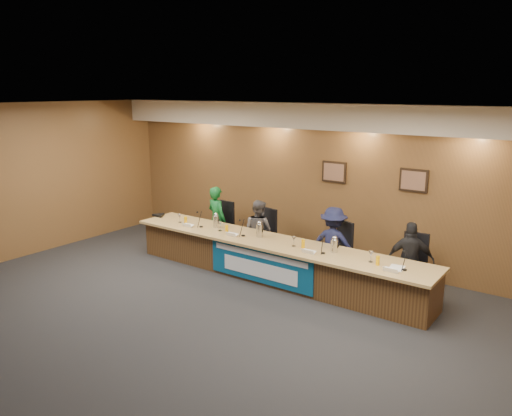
# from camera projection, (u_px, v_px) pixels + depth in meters

# --- Properties ---
(floor) EXTENTS (10.00, 10.00, 0.00)m
(floor) POSITION_uv_depth(u_px,v_px,m) (183.00, 326.00, 7.46)
(floor) COLOR black
(floor) RESTS_ON ground
(ceiling) EXTENTS (10.00, 8.00, 0.04)m
(ceiling) POSITION_uv_depth(u_px,v_px,m) (174.00, 109.00, 6.72)
(ceiling) COLOR silver
(ceiling) RESTS_ON wall_back
(wall_back) EXTENTS (10.00, 0.04, 3.20)m
(wall_back) POSITION_uv_depth(u_px,v_px,m) (317.00, 182.00, 10.23)
(wall_back) COLOR brown
(wall_back) RESTS_ON floor
(soffit) EXTENTS (10.00, 0.50, 0.50)m
(soffit) POSITION_uv_depth(u_px,v_px,m) (313.00, 116.00, 9.72)
(soffit) COLOR beige
(soffit) RESTS_ON wall_back
(dais_body) EXTENTS (6.00, 0.80, 0.70)m
(dais_body) POSITION_uv_depth(u_px,v_px,m) (273.00, 261.00, 9.27)
(dais_body) COLOR #4B3118
(dais_body) RESTS_ON floor
(dais_top) EXTENTS (6.10, 0.95, 0.05)m
(dais_top) POSITION_uv_depth(u_px,v_px,m) (271.00, 242.00, 9.14)
(dais_top) COLOR #AA8850
(dais_top) RESTS_ON dais_body
(banner) EXTENTS (2.20, 0.02, 0.65)m
(banner) POSITION_uv_depth(u_px,v_px,m) (260.00, 265.00, 8.93)
(banner) COLOR navy
(banner) RESTS_ON dais_body
(banner_text_upper) EXTENTS (2.00, 0.01, 0.10)m
(banner_text_upper) POSITION_uv_depth(u_px,v_px,m) (259.00, 255.00, 8.88)
(banner_text_upper) COLOR silver
(banner_text_upper) RESTS_ON banner
(banner_text_lower) EXTENTS (1.60, 0.01, 0.28)m
(banner_text_lower) POSITION_uv_depth(u_px,v_px,m) (259.00, 270.00, 8.94)
(banner_text_lower) COLOR silver
(banner_text_lower) RESTS_ON banner
(wall_photo_left) EXTENTS (0.52, 0.04, 0.42)m
(wall_photo_left) POSITION_uv_depth(u_px,v_px,m) (334.00, 172.00, 9.92)
(wall_photo_left) COLOR black
(wall_photo_left) RESTS_ON wall_back
(wall_photo_right) EXTENTS (0.52, 0.04, 0.42)m
(wall_photo_right) POSITION_uv_depth(u_px,v_px,m) (414.00, 180.00, 9.01)
(wall_photo_right) COLOR black
(wall_photo_right) RESTS_ON wall_back
(panelist_a) EXTENTS (0.59, 0.46, 1.44)m
(panelist_a) POSITION_uv_depth(u_px,v_px,m) (217.00, 219.00, 10.74)
(panelist_a) COLOR #0E5622
(panelist_a) RESTS_ON floor
(panelist_b) EXTENTS (0.66, 0.54, 1.30)m
(panelist_b) POSITION_uv_depth(u_px,v_px,m) (258.00, 231.00, 10.13)
(panelist_b) COLOR #4C4B50
(panelist_b) RESTS_ON floor
(panelist_c) EXTENTS (0.98, 0.68, 1.38)m
(panelist_c) POSITION_uv_depth(u_px,v_px,m) (333.00, 244.00, 9.15)
(panelist_c) COLOR #131737
(panelist_c) RESTS_ON floor
(panelist_d) EXTENTS (0.84, 0.61, 1.33)m
(panelist_d) POSITION_uv_depth(u_px,v_px,m) (410.00, 261.00, 8.33)
(panelist_d) COLOR black
(panelist_d) RESTS_ON floor
(office_chair_a) EXTENTS (0.50, 0.50, 0.08)m
(office_chair_a) POSITION_uv_depth(u_px,v_px,m) (220.00, 229.00, 10.88)
(office_chair_a) COLOR black
(office_chair_a) RESTS_ON floor
(office_chair_b) EXTENTS (0.57, 0.57, 0.08)m
(office_chair_b) POSITION_uv_depth(u_px,v_px,m) (261.00, 238.00, 10.24)
(office_chair_b) COLOR black
(office_chair_b) RESTS_ON floor
(office_chair_c) EXTENTS (0.63, 0.63, 0.08)m
(office_chair_c) POSITION_uv_depth(u_px,v_px,m) (335.00, 253.00, 9.28)
(office_chair_c) COLOR black
(office_chair_c) RESTS_ON floor
(office_chair_d) EXTENTS (0.52, 0.52, 0.08)m
(office_chair_d) POSITION_uv_depth(u_px,v_px,m) (411.00, 269.00, 8.45)
(office_chair_d) COLOR black
(office_chair_d) RESTS_ON floor
(nameplate_a) EXTENTS (0.24, 0.08, 0.10)m
(nameplate_a) POSITION_uv_depth(u_px,v_px,m) (187.00, 225.00, 10.04)
(nameplate_a) COLOR white
(nameplate_a) RESTS_ON dais_top
(microphone_a) EXTENTS (0.07, 0.07, 0.02)m
(microphone_a) POSITION_uv_depth(u_px,v_px,m) (201.00, 227.00, 10.03)
(microphone_a) COLOR black
(microphone_a) RESTS_ON dais_top
(juice_glass_a) EXTENTS (0.06, 0.06, 0.15)m
(juice_glass_a) POSITION_uv_depth(u_px,v_px,m) (186.00, 220.00, 10.27)
(juice_glass_a) COLOR #FFBA02
(juice_glass_a) RESTS_ON dais_top
(water_glass_a) EXTENTS (0.08, 0.08, 0.18)m
(water_glass_a) POSITION_uv_depth(u_px,v_px,m) (180.00, 218.00, 10.36)
(water_glass_a) COLOR silver
(water_glass_a) RESTS_ON dais_top
(nameplate_b) EXTENTS (0.24, 0.08, 0.10)m
(nameplate_b) POSITION_uv_depth(u_px,v_px,m) (231.00, 234.00, 9.41)
(nameplate_b) COLOR white
(nameplate_b) RESTS_ON dais_top
(microphone_b) EXTENTS (0.07, 0.07, 0.02)m
(microphone_b) POSITION_uv_depth(u_px,v_px,m) (243.00, 236.00, 9.43)
(microphone_b) COLOR black
(microphone_b) RESTS_ON dais_top
(juice_glass_b) EXTENTS (0.06, 0.06, 0.15)m
(juice_glass_b) POSITION_uv_depth(u_px,v_px,m) (227.00, 229.00, 9.64)
(juice_glass_b) COLOR #FFBA02
(juice_glass_b) RESTS_ON dais_top
(water_glass_b) EXTENTS (0.08, 0.08, 0.18)m
(water_glass_b) POSITION_uv_depth(u_px,v_px,m) (220.00, 226.00, 9.76)
(water_glass_b) COLOR silver
(water_glass_b) RESTS_ON dais_top
(nameplate_c) EXTENTS (0.24, 0.08, 0.10)m
(nameplate_c) POSITION_uv_depth(u_px,v_px,m) (308.00, 251.00, 8.41)
(nameplate_c) COLOR white
(nameplate_c) RESTS_ON dais_top
(microphone_c) EXTENTS (0.07, 0.07, 0.02)m
(microphone_c) POSITION_uv_depth(u_px,v_px,m) (323.00, 253.00, 8.42)
(microphone_c) COLOR black
(microphone_c) RESTS_ON dais_top
(juice_glass_c) EXTENTS (0.06, 0.06, 0.15)m
(juice_glass_c) POSITION_uv_depth(u_px,v_px,m) (303.00, 244.00, 8.71)
(juice_glass_c) COLOR #FFBA02
(juice_glass_c) RESTS_ON dais_top
(water_glass_c) EXTENTS (0.08, 0.08, 0.18)m
(water_glass_c) POSITION_uv_depth(u_px,v_px,m) (294.00, 241.00, 8.80)
(water_glass_c) COLOR silver
(water_glass_c) RESTS_ON dais_top
(nameplate_d) EXTENTS (0.24, 0.08, 0.10)m
(nameplate_d) POSITION_uv_depth(u_px,v_px,m) (390.00, 270.00, 7.55)
(nameplate_d) COLOR white
(nameplate_d) RESTS_ON dais_top
(microphone_d) EXTENTS (0.07, 0.07, 0.02)m
(microphone_d) POSITION_uv_depth(u_px,v_px,m) (405.00, 270.00, 7.64)
(microphone_d) COLOR black
(microphone_d) RESTS_ON dais_top
(juice_glass_d) EXTENTS (0.06, 0.06, 0.15)m
(juice_glass_d) POSITION_uv_depth(u_px,v_px,m) (378.00, 261.00, 7.86)
(juice_glass_d) COLOR #FFBA02
(juice_glass_d) RESTS_ON dais_top
(water_glass_d) EXTENTS (0.08, 0.08, 0.18)m
(water_glass_d) POSITION_uv_depth(u_px,v_px,m) (371.00, 257.00, 7.99)
(water_glass_d) COLOR silver
(water_glass_d) RESTS_ON dais_top
(carafe_left) EXTENTS (0.12, 0.12, 0.25)m
(carafe_left) POSITION_uv_depth(u_px,v_px,m) (216.00, 222.00, 9.98)
(carafe_left) COLOR silver
(carafe_left) RESTS_ON dais_top
(carafe_mid) EXTENTS (0.13, 0.13, 0.25)m
(carafe_mid) POSITION_uv_depth(u_px,v_px,m) (260.00, 231.00, 9.35)
(carafe_mid) COLOR silver
(carafe_mid) RESTS_ON dais_top
(carafe_right) EXTENTS (0.12, 0.12, 0.22)m
(carafe_right) POSITION_uv_depth(u_px,v_px,m) (334.00, 246.00, 8.47)
(carafe_right) COLOR silver
(carafe_right) RESTS_ON dais_top
(speakerphone) EXTENTS (0.32, 0.32, 0.05)m
(speakerphone) POSITION_uv_depth(u_px,v_px,m) (159.00, 215.00, 10.88)
(speakerphone) COLOR black
(speakerphone) RESTS_ON dais_top
(paper_stack) EXTENTS (0.26, 0.33, 0.01)m
(paper_stack) POSITION_uv_depth(u_px,v_px,m) (396.00, 268.00, 7.74)
(paper_stack) COLOR white
(paper_stack) RESTS_ON dais_top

